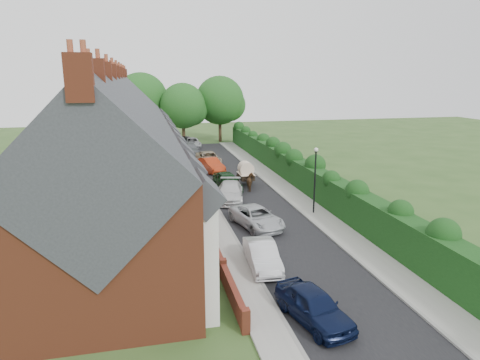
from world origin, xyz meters
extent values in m
plane|color=#2D4C1E|center=(0.00, 0.00, 0.00)|extent=(140.00, 140.00, 0.00)
cube|color=black|center=(-0.50, 11.00, 0.01)|extent=(6.00, 58.00, 0.02)
cube|color=gray|center=(3.60, 11.00, 0.06)|extent=(2.20, 58.00, 0.12)
cube|color=gray|center=(-4.35, 11.00, 0.06)|extent=(1.70, 58.00, 0.12)
cube|color=gray|center=(2.55, 11.00, 0.07)|extent=(0.18, 58.00, 0.13)
cube|color=gray|center=(-3.55, 11.00, 0.07)|extent=(0.18, 58.00, 0.13)
cube|color=#123511|center=(5.40, 11.00, 1.25)|extent=(1.50, 58.00, 2.50)
cube|color=brown|center=(-11.00, 10.00, 3.25)|extent=(8.00, 40.00, 6.50)
cube|color=#292B31|center=(-11.00, 10.00, 6.50)|extent=(8.00, 40.20, 8.00)
cube|color=silver|center=(-6.65, -8.10, 2.60)|extent=(0.70, 2.40, 5.20)
cube|color=black|center=(-6.28, -8.10, 1.40)|extent=(0.06, 1.80, 1.60)
cube|color=black|center=(-6.28, -8.10, 3.80)|extent=(0.06, 1.80, 1.60)
cube|color=#292B31|center=(-6.80, -8.10, 5.60)|extent=(1.70, 2.60, 1.70)
cube|color=#3F2D2D|center=(-6.96, -6.00, 1.05)|extent=(0.08, 0.90, 2.10)
cube|color=silver|center=(-6.95, -6.10, 4.40)|extent=(0.12, 1.20, 1.60)
cube|color=silver|center=(-6.65, -3.10, 2.60)|extent=(0.70, 2.40, 5.20)
cube|color=black|center=(-6.28, -3.10, 1.40)|extent=(0.06, 1.80, 1.60)
cube|color=black|center=(-6.28, -3.10, 3.80)|extent=(0.06, 1.80, 1.60)
cube|color=#292B31|center=(-6.80, -3.10, 5.60)|extent=(1.70, 2.60, 1.70)
cube|color=#3F2D2D|center=(-6.96, -1.00, 1.05)|extent=(0.08, 0.90, 2.10)
cube|color=silver|center=(-6.95, -1.10, 4.40)|extent=(0.12, 1.20, 1.60)
cube|color=silver|center=(-6.65, 1.90, 2.60)|extent=(0.70, 2.40, 5.20)
cube|color=black|center=(-6.28, 1.90, 1.40)|extent=(0.06, 1.80, 1.60)
cube|color=black|center=(-6.28, 1.90, 3.80)|extent=(0.06, 1.80, 1.60)
cube|color=#292B31|center=(-6.80, 1.90, 5.60)|extent=(1.70, 2.60, 1.70)
cube|color=#3F2D2D|center=(-6.96, 4.00, 1.05)|extent=(0.08, 0.90, 2.10)
cube|color=silver|center=(-6.95, 3.90, 4.40)|extent=(0.12, 1.20, 1.60)
cube|color=silver|center=(-6.65, 6.90, 2.60)|extent=(0.70, 2.40, 5.20)
cube|color=black|center=(-6.28, 6.90, 1.40)|extent=(0.06, 1.80, 1.60)
cube|color=black|center=(-6.28, 6.90, 3.80)|extent=(0.06, 1.80, 1.60)
cube|color=#292B31|center=(-6.80, 6.90, 5.60)|extent=(1.70, 2.60, 1.70)
cube|color=#3F2D2D|center=(-6.96, 9.00, 1.05)|extent=(0.08, 0.90, 2.10)
cube|color=silver|center=(-6.95, 8.90, 4.40)|extent=(0.12, 1.20, 1.60)
cube|color=silver|center=(-6.65, 11.90, 2.60)|extent=(0.70, 2.40, 5.20)
cube|color=black|center=(-6.28, 11.90, 1.40)|extent=(0.06, 1.80, 1.60)
cube|color=black|center=(-6.28, 11.90, 3.80)|extent=(0.06, 1.80, 1.60)
cube|color=#292B31|center=(-6.80, 11.90, 5.60)|extent=(1.70, 2.60, 1.70)
cube|color=#3F2D2D|center=(-6.96, 14.00, 1.05)|extent=(0.08, 0.90, 2.10)
cube|color=silver|center=(-6.95, 13.90, 4.40)|extent=(0.12, 1.20, 1.60)
cube|color=silver|center=(-6.65, 16.90, 2.60)|extent=(0.70, 2.40, 5.20)
cube|color=black|center=(-6.28, 16.90, 1.40)|extent=(0.06, 1.80, 1.60)
cube|color=black|center=(-6.28, 16.90, 3.80)|extent=(0.06, 1.80, 1.60)
cube|color=#292B31|center=(-6.80, 16.90, 5.60)|extent=(1.70, 2.60, 1.70)
cube|color=#3F2D2D|center=(-6.96, 19.00, 1.05)|extent=(0.08, 0.90, 2.10)
cube|color=silver|center=(-6.95, 18.90, 4.40)|extent=(0.12, 1.20, 1.60)
cube|color=silver|center=(-6.65, 21.90, 2.60)|extent=(0.70, 2.40, 5.20)
cube|color=black|center=(-6.28, 21.90, 1.40)|extent=(0.06, 1.80, 1.60)
cube|color=black|center=(-6.28, 21.90, 3.80)|extent=(0.06, 1.80, 1.60)
cube|color=#292B31|center=(-6.80, 21.90, 5.60)|extent=(1.70, 2.60, 1.70)
cube|color=#3F2D2D|center=(-6.96, 24.00, 1.05)|extent=(0.08, 0.90, 2.10)
cube|color=silver|center=(-6.95, 23.90, 4.40)|extent=(0.12, 1.20, 1.60)
cube|color=silver|center=(-6.65, 26.90, 2.60)|extent=(0.70, 2.40, 5.20)
cube|color=black|center=(-6.28, 26.90, 1.40)|extent=(0.06, 1.80, 1.60)
cube|color=black|center=(-6.28, 26.90, 3.80)|extent=(0.06, 1.80, 1.60)
cube|color=#292B31|center=(-6.80, 26.90, 5.60)|extent=(1.70, 2.60, 1.70)
cube|color=#3F2D2D|center=(-6.96, 29.00, 1.05)|extent=(0.08, 0.90, 2.10)
cube|color=silver|center=(-6.95, 28.90, 4.40)|extent=(0.12, 1.20, 1.60)
cube|color=brown|center=(-11.00, -10.00, 10.30)|extent=(0.90, 0.50, 1.60)
cylinder|color=brown|center=(-11.20, -10.00, 11.25)|extent=(0.20, 0.20, 0.50)
cylinder|color=brown|center=(-10.80, -10.00, 11.25)|extent=(0.20, 0.20, 0.50)
cube|color=brown|center=(-11.00, -5.00, 10.30)|extent=(0.90, 0.50, 1.60)
cylinder|color=brown|center=(-11.20, -5.00, 11.25)|extent=(0.20, 0.20, 0.50)
cylinder|color=brown|center=(-10.80, -5.00, 11.25)|extent=(0.20, 0.20, 0.50)
cube|color=brown|center=(-11.00, 0.00, 10.30)|extent=(0.90, 0.50, 1.60)
cylinder|color=brown|center=(-11.20, 0.00, 11.25)|extent=(0.20, 0.20, 0.50)
cylinder|color=brown|center=(-10.80, 0.00, 11.25)|extent=(0.20, 0.20, 0.50)
cube|color=brown|center=(-11.00, 5.00, 10.30)|extent=(0.90, 0.50, 1.60)
cylinder|color=brown|center=(-11.20, 5.00, 11.25)|extent=(0.20, 0.20, 0.50)
cylinder|color=brown|center=(-10.80, 5.00, 11.25)|extent=(0.20, 0.20, 0.50)
cube|color=brown|center=(-11.00, 10.00, 10.30)|extent=(0.90, 0.50, 1.60)
cylinder|color=brown|center=(-11.20, 10.00, 11.25)|extent=(0.20, 0.20, 0.50)
cylinder|color=brown|center=(-10.80, 10.00, 11.25)|extent=(0.20, 0.20, 0.50)
cube|color=brown|center=(-11.00, 15.00, 10.30)|extent=(0.90, 0.50, 1.60)
cylinder|color=brown|center=(-11.20, 15.00, 11.25)|extent=(0.20, 0.20, 0.50)
cylinder|color=brown|center=(-10.80, 15.00, 11.25)|extent=(0.20, 0.20, 0.50)
cube|color=brown|center=(-11.00, 20.00, 10.30)|extent=(0.90, 0.50, 1.60)
cylinder|color=brown|center=(-11.20, 20.00, 11.25)|extent=(0.20, 0.20, 0.50)
cylinder|color=brown|center=(-10.80, 20.00, 11.25)|extent=(0.20, 0.20, 0.50)
cube|color=brown|center=(-11.00, 25.00, 10.30)|extent=(0.90, 0.50, 1.60)
cylinder|color=brown|center=(-11.20, 25.00, 11.25)|extent=(0.20, 0.20, 0.50)
cylinder|color=brown|center=(-10.80, 25.00, 11.25)|extent=(0.20, 0.20, 0.50)
cube|color=brown|center=(-11.00, 30.00, 10.30)|extent=(0.90, 0.50, 1.60)
cylinder|color=brown|center=(-11.20, 30.00, 11.25)|extent=(0.20, 0.20, 0.50)
cylinder|color=brown|center=(-10.80, 30.00, 11.25)|extent=(0.20, 0.20, 0.50)
cube|color=brown|center=(-5.35, -7.50, 0.45)|extent=(0.30, 4.70, 0.90)
cube|color=brown|center=(-5.35, -2.50, 0.45)|extent=(0.30, 4.70, 0.90)
cube|color=brown|center=(-5.35, 2.50, 0.45)|extent=(0.30, 4.70, 0.90)
cube|color=brown|center=(-5.35, 7.50, 0.45)|extent=(0.30, 4.70, 0.90)
cube|color=brown|center=(-5.35, 12.50, 0.45)|extent=(0.30, 4.70, 0.90)
cube|color=brown|center=(-5.35, 17.50, 0.45)|extent=(0.30, 4.70, 0.90)
cube|color=brown|center=(-5.35, 22.50, 0.45)|extent=(0.30, 4.70, 0.90)
cube|color=brown|center=(-5.35, 27.50, 0.45)|extent=(0.30, 4.70, 0.90)
cube|color=brown|center=(-5.35, -10.00, 0.55)|extent=(0.35, 0.35, 1.10)
cube|color=brown|center=(-5.35, -5.00, 0.55)|extent=(0.35, 0.35, 1.10)
cube|color=brown|center=(-5.35, 0.00, 0.55)|extent=(0.35, 0.35, 1.10)
cube|color=brown|center=(-5.35, 5.00, 0.55)|extent=(0.35, 0.35, 1.10)
cube|color=brown|center=(-5.35, 10.00, 0.55)|extent=(0.35, 0.35, 1.10)
cube|color=brown|center=(-5.35, 15.00, 0.55)|extent=(0.35, 0.35, 1.10)
cube|color=brown|center=(-5.35, 20.00, 0.55)|extent=(0.35, 0.35, 1.10)
cube|color=brown|center=(-5.35, 25.00, 0.55)|extent=(0.35, 0.35, 1.10)
cube|color=brown|center=(-5.35, 30.00, 0.55)|extent=(0.35, 0.35, 1.10)
cylinder|color=black|center=(3.40, 4.00, 2.40)|extent=(0.12, 0.12, 4.80)
cylinder|color=black|center=(3.40, 4.00, 4.85)|extent=(0.20, 0.20, 0.10)
sphere|color=silver|center=(3.40, 4.00, 5.00)|extent=(0.32, 0.32, 0.32)
cylinder|color=#332316|center=(-3.00, 40.00, 2.38)|extent=(0.50, 0.50, 4.75)
sphere|color=#1A4E1A|center=(-3.00, 40.00, 5.89)|extent=(6.80, 6.80, 6.80)
sphere|color=#1A4E1A|center=(-1.64, 40.30, 5.23)|extent=(4.76, 4.76, 4.76)
cylinder|color=#332316|center=(3.00, 42.00, 2.62)|extent=(0.50, 0.50, 5.25)
sphere|color=#1A4E1A|center=(3.00, 42.00, 6.51)|extent=(7.60, 7.60, 7.60)
sphere|color=#1A4E1A|center=(4.52, 42.30, 5.78)|extent=(5.32, 5.32, 5.32)
cylinder|color=#332316|center=(-9.00, 43.00, 2.75)|extent=(0.50, 0.50, 5.50)
sphere|color=#1A4E1A|center=(-9.00, 43.00, 6.82)|extent=(8.00, 8.00, 8.00)
sphere|color=#1A4E1A|center=(-7.40, 43.30, 6.05)|extent=(5.60, 5.60, 5.60)
imported|color=black|center=(-2.28, -9.80, 0.74)|extent=(2.69, 4.64, 1.48)
imported|color=silver|center=(-3.00, -4.17, 0.72)|extent=(1.80, 4.44, 1.43)
imported|color=silver|center=(-1.60, 2.24, 0.70)|extent=(3.46, 5.46, 1.40)
imported|color=silver|center=(-2.11, 9.02, 0.76)|extent=(3.24, 5.57, 1.52)
imported|color=black|center=(-1.65, 12.60, 0.80)|extent=(2.38, 4.89, 1.61)
imported|color=#9F2C11|center=(-1.96, 20.38, 0.76)|extent=(2.74, 4.90, 1.53)
imported|color=tan|center=(-1.60, 24.33, 0.75)|extent=(2.73, 5.51, 1.50)
imported|color=slate|center=(-2.81, 32.15, 0.66)|extent=(1.86, 4.54, 1.32)
imported|color=black|center=(-2.72, 38.60, 0.75)|extent=(2.54, 4.67, 1.51)
imported|color=#442D19|center=(0.40, 11.80, 0.77)|extent=(1.10, 1.92, 1.53)
cube|color=black|center=(0.40, 13.73, 0.90)|extent=(1.27, 2.12, 0.53)
cylinder|color=beige|center=(0.40, 13.73, 1.64)|extent=(1.38, 1.32, 1.38)
cube|color=beige|center=(0.40, 13.73, 1.16)|extent=(1.40, 2.17, 0.04)
cylinder|color=black|center=(-0.28, 14.37, 0.48)|extent=(0.08, 0.95, 0.95)
cylinder|color=black|center=(1.09, 14.37, 0.48)|extent=(0.08, 0.95, 0.95)
cylinder|color=black|center=(0.03, 12.57, 0.95)|extent=(0.06, 1.91, 0.06)
cylinder|color=black|center=(0.78, 12.57, 0.95)|extent=(0.06, 1.91, 0.06)
imported|color=#B8B7BC|center=(-2.09, 37.26, 0.70)|extent=(2.41, 5.06, 1.39)
camera|label=1|loc=(-9.05, -25.23, 10.39)|focal=32.00mm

